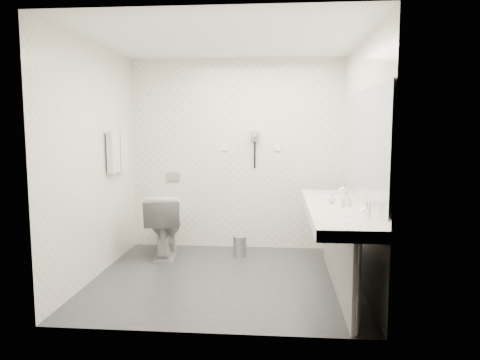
{
  "coord_description": "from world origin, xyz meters",
  "views": [
    {
      "loc": [
        0.56,
        -4.67,
        1.63
      ],
      "look_at": [
        0.15,
        0.15,
        1.05
      ],
      "focal_mm": 33.92,
      "sensor_mm": 36.0,
      "label": 1
    }
  ],
  "objects": [
    {
      "name": "dryer_cord",
      "position": [
        0.25,
        1.26,
        1.25
      ],
      "size": [
        0.02,
        0.02,
        0.35
      ],
      "primitive_type": "cylinder",
      "color": "black",
      "rests_on": "dryer_cradle"
    },
    {
      "name": "soap_bottle_a",
      "position": [
        1.25,
        -0.24,
        0.9
      ],
      "size": [
        0.06,
        0.06,
        0.1
      ],
      "primitive_type": "imported",
      "rotation": [
        0.0,
        0.0,
        0.47
      ],
      "color": "white",
      "rests_on": "vanity_counter"
    },
    {
      "name": "soap_bottle_b",
      "position": [
        1.1,
        -0.07,
        0.9
      ],
      "size": [
        0.1,
        0.1,
        0.1
      ],
      "primitive_type": "imported",
      "rotation": [
        0.0,
        0.0,
        -0.38
      ],
      "color": "white",
      "rests_on": "vanity_counter"
    },
    {
      "name": "floor",
      "position": [
        0.0,
        0.0,
        0.0
      ],
      "size": [
        2.8,
        2.8,
        0.0
      ],
      "primitive_type": "plane",
      "color": "#2C2D32",
      "rests_on": "ground"
    },
    {
      "name": "switch_plate_b",
      "position": [
        0.55,
        1.29,
        1.35
      ],
      "size": [
        0.09,
        0.02,
        0.09
      ],
      "primitive_type": "cube",
      "color": "white",
      "rests_on": "wall_back"
    },
    {
      "name": "toilet",
      "position": [
        -0.86,
        0.8,
        0.39
      ],
      "size": [
        0.55,
        0.83,
        0.79
      ],
      "primitive_type": "imported",
      "rotation": [
        0.0,
        0.0,
        3.29
      ],
      "color": "white",
      "rests_on": "floor"
    },
    {
      "name": "towel_near",
      "position": [
        -1.34,
        0.41,
        1.33
      ],
      "size": [
        0.07,
        0.24,
        0.48
      ],
      "primitive_type": "cube",
      "color": "silver",
      "rests_on": "towel_rail"
    },
    {
      "name": "pedal_bin",
      "position": [
        0.09,
        0.86,
        0.12
      ],
      "size": [
        0.22,
        0.22,
        0.24
      ],
      "primitive_type": "cylinder",
      "rotation": [
        0.0,
        0.0,
        -0.39
      ],
      "color": "#B2B5BA",
      "rests_on": "floor"
    },
    {
      "name": "towel_rail",
      "position": [
        -1.35,
        0.55,
        1.55
      ],
      "size": [
        0.02,
        0.62,
        0.02
      ],
      "primitive_type": "cylinder",
      "rotation": [
        1.57,
        0.0,
        0.0
      ],
      "color": "silver",
      "rests_on": "wall_left"
    },
    {
      "name": "glass_left",
      "position": [
        1.27,
        0.0,
        0.9
      ],
      "size": [
        0.07,
        0.07,
        0.1
      ],
      "primitive_type": "cylinder",
      "rotation": [
        0.0,
        0.0,
        -0.27
      ],
      "color": "silver",
      "rests_on": "vanity_counter"
    },
    {
      "name": "basin_far",
      "position": [
        1.12,
        0.45,
        0.83
      ],
      "size": [
        0.4,
        0.31,
        0.05
      ],
      "primitive_type": "ellipsoid",
      "color": "white",
      "rests_on": "vanity_counter"
    },
    {
      "name": "mirror",
      "position": [
        1.39,
        -0.2,
        1.45
      ],
      "size": [
        0.02,
        2.2,
        1.05
      ],
      "primitive_type": "cube",
      "color": "#B2BCC6",
      "rests_on": "wall_right"
    },
    {
      "name": "vanity_panel",
      "position": [
        1.15,
        -0.2,
        0.38
      ],
      "size": [
        0.03,
        2.15,
        0.75
      ],
      "primitive_type": "cube",
      "color": "gray",
      "rests_on": "floor"
    },
    {
      "name": "wall_left",
      "position": [
        -1.4,
        0.0,
        1.25
      ],
      "size": [
        0.0,
        2.6,
        2.6
      ],
      "primitive_type": "plane",
      "rotation": [
        1.57,
        0.0,
        1.57
      ],
      "color": "white",
      "rests_on": "floor"
    },
    {
      "name": "vanity_post_near",
      "position": [
        1.18,
        -1.24,
        0.38
      ],
      "size": [
        0.06,
        0.06,
        0.75
      ],
      "primitive_type": "cylinder",
      "color": "silver",
      "rests_on": "floor"
    },
    {
      "name": "wall_front",
      "position": [
        0.0,
        -1.3,
        1.25
      ],
      "size": [
        2.8,
        0.0,
        2.8
      ],
      "primitive_type": "plane",
      "rotation": [
        -1.57,
        0.0,
        0.0
      ],
      "color": "white",
      "rests_on": "floor"
    },
    {
      "name": "ceiling",
      "position": [
        0.0,
        0.0,
        2.5
      ],
      "size": [
        2.8,
        2.8,
        0.0
      ],
      "primitive_type": "plane",
      "rotation": [
        3.14,
        0.0,
        0.0
      ],
      "color": "white",
      "rests_on": "wall_back"
    },
    {
      "name": "switch_plate_a",
      "position": [
        -0.15,
        1.29,
        1.35
      ],
      "size": [
        0.09,
        0.02,
        0.09
      ],
      "primitive_type": "cube",
      "color": "white",
      "rests_on": "wall_back"
    },
    {
      "name": "flush_plate",
      "position": [
        -0.85,
        1.29,
        0.95
      ],
      "size": [
        0.18,
        0.02,
        0.12
      ],
      "primitive_type": "cube",
      "color": "#B2B5BA",
      "rests_on": "wall_back"
    },
    {
      "name": "dryer_barrel",
      "position": [
        0.25,
        1.2,
        1.53
      ],
      "size": [
        0.08,
        0.14,
        0.08
      ],
      "primitive_type": "cylinder",
      "rotation": [
        1.57,
        0.0,
        0.0
      ],
      "color": "#9A9AA0",
      "rests_on": "dryer_cradle"
    },
    {
      "name": "soap_bottle_c",
      "position": [
        1.18,
        -0.34,
        0.9
      ],
      "size": [
        0.04,
        0.04,
        0.11
      ],
      "primitive_type": "imported",
      "rotation": [
        0.0,
        0.0,
        0.01
      ],
      "color": "white",
      "rests_on": "vanity_counter"
    },
    {
      "name": "vanity_counter",
      "position": [
        1.12,
        -0.2,
        0.8
      ],
      "size": [
        0.55,
        2.2,
        0.1
      ],
      "primitive_type": "cube",
      "color": "white",
      "rests_on": "floor"
    },
    {
      "name": "towel_far",
      "position": [
        -1.34,
        0.69,
        1.33
      ],
      "size": [
        0.07,
        0.24,
        0.48
      ],
      "primitive_type": "cube",
      "color": "silver",
      "rests_on": "towel_rail"
    },
    {
      "name": "faucet_near",
      "position": [
        1.32,
        -0.85,
        0.92
      ],
      "size": [
        0.04,
        0.04,
        0.15
      ],
      "primitive_type": "cylinder",
      "color": "silver",
      "rests_on": "vanity_counter"
    },
    {
      "name": "wall_right",
      "position": [
        1.4,
        0.0,
        1.25
      ],
      "size": [
        0.0,
        2.6,
        2.6
      ],
      "primitive_type": "plane",
      "rotation": [
        1.57,
        0.0,
        -1.57
      ],
      "color": "white",
      "rests_on": "floor"
    },
    {
      "name": "wall_back",
      "position": [
        0.0,
        1.3,
        1.25
      ],
      "size": [
        2.8,
        0.0,
        2.8
      ],
      "primitive_type": "plane",
      "rotation": [
        1.57,
        0.0,
        0.0
      ],
      "color": "white",
      "rests_on": "floor"
    },
    {
      "name": "vanity_post_far",
      "position": [
        1.18,
        0.84,
        0.38
      ],
      "size": [
        0.06,
        0.06,
        0.75
      ],
      "primitive_type": "cylinder",
      "color": "silver",
      "rests_on": "floor"
    },
    {
      "name": "bin_lid",
      "position": [
        0.09,
        0.86,
        0.25
      ],
      "size": [
        0.17,
        0.17,
        0.02
      ],
      "primitive_type": "cylinder",
      "color": "#B2B5BA",
      "rests_on": "pedal_bin"
    },
    {
      "name": "faucet_far",
      "position": [
        1.32,
        0.45,
        0.92
      ],
      "size": [
        0.04,
        0.04,
        0.15
      ],
      "primitive_type": "cylinder",
      "color": "silver",
      "rests_on": "vanity_counter"
    },
    {
      "name": "dryer_cradle",
      "position": [
        0.25,
        1.27,
        1.5
      ],
      "size": [
        0.1,
        0.04,
        0.14
      ],
      "primitive_type": "cube",
      "color": "#9A9AA0",
      "rests_on": "wall_back"
    },
    {
      "name": "basin_near",
      "position": [
        1.12,
        -0.85,
        0.83
      ],
      "size": [
        0.4,
        0.31,
        0.05
      ],
      "primitive_type": "ellipsoid",
      "color": "white",
      "rests_on": "vanity_counter"
    }
  ]
}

